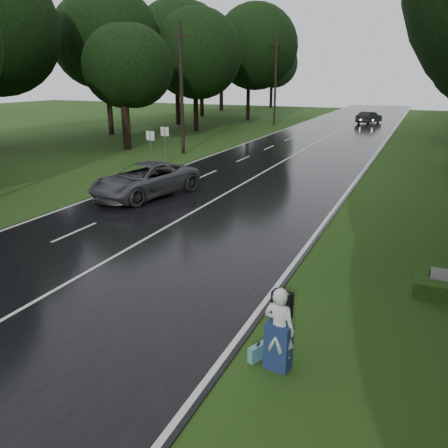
{
  "coord_description": "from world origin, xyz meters",
  "views": [
    {
      "loc": [
        9.24,
        -10.77,
        5.95
      ],
      "look_at": [
        3.3,
        2.47,
        1.1
      ],
      "focal_mm": 35.69,
      "sensor_mm": 36.0,
      "label": 1
    }
  ],
  "objects": [
    {
      "name": "far_car",
      "position": [
        2.21,
        51.06,
        0.78
      ],
      "size": [
        2.97,
        4.77,
        1.48
      ],
      "primitive_type": "imported",
      "rotation": [
        0.0,
        0.0,
        2.8
      ],
      "color": "black",
      "rests_on": "road"
    },
    {
      "name": "tree_left_d",
      "position": [
        -13.83,
        20.55,
        0.0
      ],
      "size": [
        7.91,
        7.91,
        12.35
      ],
      "primitive_type": null,
      "color": "black",
      "rests_on": "ground"
    },
    {
      "name": "road",
      "position": [
        0.0,
        20.0,
        0.02
      ],
      "size": [
        12.0,
        140.0,
        0.04
      ],
      "primitive_type": "cube",
      "color": "black",
      "rests_on": "ground"
    },
    {
      "name": "road_sign_a",
      "position": [
        -7.2,
        14.08,
        0.0
      ],
      "size": [
        0.61,
        0.1,
        2.53
      ],
      "primitive_type": null,
      "color": "white",
      "rests_on": "ground"
    },
    {
      "name": "road_sign_b",
      "position": [
        -7.2,
        15.89,
        0.0
      ],
      "size": [
        0.63,
        0.1,
        2.61
      ],
      "primitive_type": null,
      "color": "white",
      "rests_on": "ground"
    },
    {
      "name": "lane_center",
      "position": [
        0.0,
        20.0,
        0.04
      ],
      "size": [
        0.12,
        140.0,
        0.01
      ],
      "primitive_type": "cube",
      "color": "silver",
      "rests_on": "road"
    },
    {
      "name": "utility_pole_far",
      "position": [
        -8.5,
        44.25,
        0.0
      ],
      "size": [
        1.8,
        0.28,
        10.71
      ],
      "primitive_type": null,
      "color": "black",
      "rests_on": "ground"
    },
    {
      "name": "ground",
      "position": [
        0.0,
        0.0,
        0.0
      ],
      "size": [
        160.0,
        160.0,
        0.0
      ],
      "primitive_type": "plane",
      "color": "#234213",
      "rests_on": "ground"
    },
    {
      "name": "grey_car",
      "position": [
        -3.62,
        7.96,
        0.88
      ],
      "size": [
        4.11,
        6.51,
        1.68
      ],
      "primitive_type": "imported",
      "rotation": [
        0.0,
        0.0,
        6.05
      ],
      "color": "#454649",
      "rests_on": "road"
    },
    {
      "name": "utility_pole_mid",
      "position": [
        -8.5,
        20.7,
        0.0
      ],
      "size": [
        1.8,
        0.28,
        9.75
      ],
      "primitive_type": null,
      "color": "black",
      "rests_on": "ground"
    },
    {
      "name": "tree_left_f",
      "position": [
        -14.01,
        49.23,
        0.0
      ],
      "size": [
        10.43,
        10.43,
        16.3
      ],
      "primitive_type": null,
      "color": "black",
      "rests_on": "ground"
    },
    {
      "name": "hitchhiker",
      "position": [
        6.98,
        -2.91,
        0.88
      ],
      "size": [
        0.74,
        0.69,
        1.89
      ],
      "color": "silver",
      "rests_on": "ground"
    },
    {
      "name": "suitcase",
      "position": [
        6.5,
        -2.83,
        0.18
      ],
      "size": [
        0.34,
        0.52,
        0.36
      ],
      "primitive_type": "cube",
      "rotation": [
        0.0,
        0.0,
        5.86
      ],
      "color": "teal",
      "rests_on": "ground"
    },
    {
      "name": "tree_left_e",
      "position": [
        -14.52,
        34.51,
        0.0
      ],
      "size": [
        8.92,
        8.92,
        13.93
      ],
      "primitive_type": null,
      "color": "black",
      "rests_on": "ground"
    }
  ]
}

